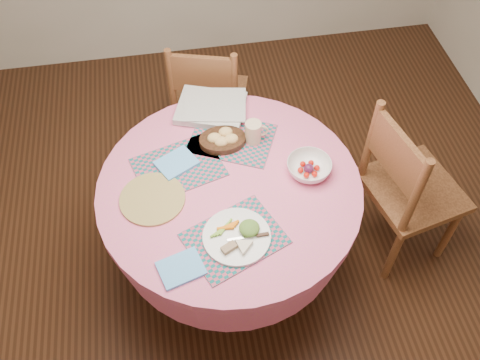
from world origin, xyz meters
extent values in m
plane|color=#331C0F|center=(0.00, 0.00, 0.00)|extent=(4.00, 4.00, 0.00)
cylinder|color=pink|center=(0.00, 0.00, 0.73)|extent=(1.24, 1.24, 0.04)
cone|color=pink|center=(0.00, 0.00, 0.56)|extent=(1.24, 1.24, 0.30)
cylinder|color=black|center=(0.00, 0.00, 0.22)|extent=(0.14, 0.14, 0.44)
cylinder|color=black|center=(0.00, 0.00, 0.03)|extent=(0.56, 0.56, 0.06)
cube|color=brown|center=(0.98, 0.02, 0.48)|extent=(0.54, 0.56, 0.04)
cylinder|color=brown|center=(1.20, -0.13, 0.24)|extent=(0.05, 0.05, 0.48)
cylinder|color=brown|center=(1.11, 0.24, 0.24)|extent=(0.05, 0.05, 0.48)
cylinder|color=brown|center=(0.84, -0.21, 0.24)|extent=(0.05, 0.05, 0.48)
cylinder|color=brown|center=(0.76, 0.16, 0.24)|extent=(0.05, 0.05, 0.48)
cylinder|color=brown|center=(0.82, -0.22, 0.74)|extent=(0.05, 0.05, 0.53)
cylinder|color=brown|center=(0.74, 0.16, 0.74)|extent=(0.05, 0.05, 0.53)
cube|color=brown|center=(0.78, -0.03, 0.85)|extent=(0.12, 0.38, 0.26)
cube|color=brown|center=(0.02, 0.94, 0.44)|extent=(0.53, 0.52, 0.04)
cylinder|color=brown|center=(0.24, 1.05, 0.22)|extent=(0.05, 0.05, 0.44)
cylinder|color=brown|center=(-0.10, 1.15, 0.22)|extent=(0.05, 0.05, 0.44)
cylinder|color=brown|center=(0.14, 0.73, 0.22)|extent=(0.05, 0.05, 0.44)
cylinder|color=brown|center=(-0.20, 0.82, 0.22)|extent=(0.05, 0.05, 0.44)
cylinder|color=brown|center=(0.14, 0.71, 0.69)|extent=(0.05, 0.05, 0.49)
cylinder|color=brown|center=(-0.20, 0.81, 0.69)|extent=(0.05, 0.05, 0.49)
cube|color=brown|center=(-0.03, 0.76, 0.79)|extent=(0.35, 0.13, 0.24)
cube|color=#115F62|center=(-0.02, -0.29, 0.75)|extent=(0.48, 0.43, 0.01)
cube|color=#115F62|center=(-0.22, 0.15, 0.75)|extent=(0.47, 0.40, 0.01)
cube|color=#115F62|center=(0.06, 0.29, 0.75)|extent=(0.49, 0.44, 0.01)
cylinder|color=olive|center=(-0.36, -0.02, 0.76)|extent=(0.30, 0.30, 0.01)
cube|color=#60AEF7|center=(-0.27, -0.40, 0.76)|extent=(0.21, 0.18, 0.01)
cube|color=#60AEF7|center=(-0.23, 0.17, 0.76)|extent=(0.22, 0.21, 0.01)
cylinder|color=white|center=(-0.01, -0.29, 0.76)|extent=(0.29, 0.29, 0.01)
ellipsoid|color=#31551D|center=(0.05, -0.30, 0.79)|extent=(0.12, 0.12, 0.04)
cylinder|color=beige|center=(-0.02, -0.35, 0.78)|extent=(0.13, 0.13, 0.02)
cube|color=#89674F|center=(-0.08, -0.32, 0.78)|extent=(0.07, 0.06, 0.02)
cube|color=silver|center=(0.01, -0.32, 0.77)|extent=(0.15, 0.02, 0.00)
cylinder|color=black|center=(0.01, 0.27, 0.77)|extent=(0.23, 0.23, 0.03)
ellipsoid|color=#F0C27A|center=(-0.03, 0.27, 0.81)|extent=(0.07, 0.06, 0.05)
ellipsoid|color=#F0C27A|center=(0.03, 0.30, 0.81)|extent=(0.07, 0.06, 0.05)
ellipsoid|color=#F0C27A|center=(0.05, 0.25, 0.81)|extent=(0.07, 0.06, 0.05)
ellipsoid|color=#F0C27A|center=(0.00, 0.24, 0.81)|extent=(0.07, 0.06, 0.05)
cylinder|color=beige|center=(0.16, 0.26, 0.81)|extent=(0.08, 0.08, 0.11)
torus|color=beige|center=(0.20, 0.26, 0.81)|extent=(0.07, 0.01, 0.07)
imported|color=white|center=(0.38, 0.02, 0.78)|extent=(0.28, 0.28, 0.07)
sphere|color=red|center=(0.42, 0.02, 0.77)|extent=(0.03, 0.03, 0.03)
sphere|color=red|center=(0.40, 0.05, 0.77)|extent=(0.03, 0.03, 0.03)
sphere|color=red|center=(0.36, 0.05, 0.77)|extent=(0.03, 0.03, 0.03)
sphere|color=red|center=(0.34, 0.02, 0.77)|extent=(0.03, 0.03, 0.03)
sphere|color=red|center=(0.36, -0.02, 0.77)|extent=(0.03, 0.03, 0.03)
sphere|color=red|center=(0.40, -0.02, 0.77)|extent=(0.03, 0.03, 0.03)
sphere|color=#4C1539|center=(0.38, 0.02, 0.78)|extent=(0.05, 0.05, 0.05)
cube|color=silver|center=(-0.02, 0.50, 0.77)|extent=(0.41, 0.37, 0.03)
cube|color=silver|center=(0.00, 0.50, 0.80)|extent=(0.36, 0.30, 0.01)
camera|label=1|loc=(-0.21, -1.51, 2.71)|focal=40.00mm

